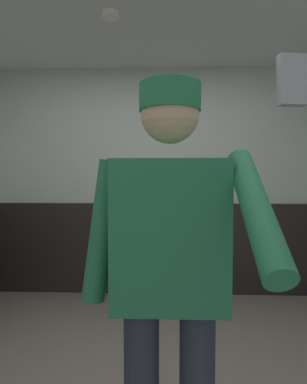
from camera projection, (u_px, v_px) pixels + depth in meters
name	position (u px, v px, depth m)	size (l,w,h in m)	color
wall_back	(152.00, 182.00, 3.63)	(4.30, 0.12, 2.54)	silver
wainscot_band_back	(152.00, 249.00, 3.60)	(3.70, 0.03, 1.03)	black
downlight_far	(111.00, 15.00, 2.33)	(0.14, 0.14, 0.03)	white
urinal_solo	(128.00, 228.00, 3.45)	(0.40, 0.34, 1.24)	white
person	(170.00, 266.00, 1.22)	(0.65, 0.60, 1.69)	#2D3342
cell_phone	(292.00, 80.00, 0.68)	(0.06, 0.02, 0.11)	#A5A8B2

